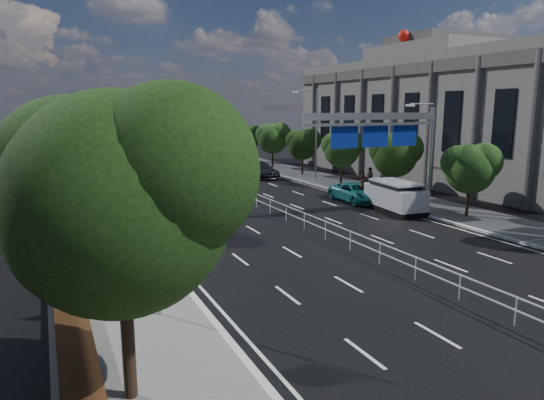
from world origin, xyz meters
TOP-DOWN VIEW (x-y plane):
  - ground at (0.00, 0.00)m, footprint 160.00×160.00m
  - sidewalk_near at (-11.50, 0.00)m, footprint 5.00×140.00m
  - kerb_near at (-9.00, 0.00)m, footprint 0.25×140.00m
  - kerb_far at (9.00, 0.00)m, footprint 0.25×140.00m
  - median_fence at (0.00, 22.50)m, footprint 0.05×85.00m
  - hedge_near at (-13.30, 5.00)m, footprint 1.00×36.00m
  - toilet_sign at (-10.95, 0.00)m, footprint 1.62×0.18m
  - overhead_gantry at (6.74, 10.05)m, footprint 10.24×0.38m
  - streetlight_far at (10.50, 26.00)m, footprint 2.78×2.40m
  - civic_hall at (23.72, 22.00)m, footprint 14.40×36.00m
  - near_tree_big at (-12.13, -4.53)m, footprint 5.72×5.33m
  - near_tree_back at (-11.94, 17.97)m, footprint 4.84×4.51m
  - far_tree_c at (11.24, 6.98)m, footprint 3.52×3.28m
  - far_tree_d at (11.25, 14.48)m, footprint 3.85×3.59m
  - far_tree_e at (11.25, 21.98)m, footprint 3.63×3.38m
  - far_tree_f at (11.24, 29.48)m, footprint 3.52×3.28m
  - far_tree_g at (11.25, 36.98)m, footprint 3.96×3.69m
  - far_tree_h at (11.24, 44.48)m, footprint 3.41×3.18m
  - white_minivan at (-5.45, 16.56)m, footprint 2.22×4.55m
  - red_bus at (-4.45, 41.84)m, footprint 3.55×10.03m
  - near_car_silver at (-1.00, 30.66)m, footprint 2.13×4.96m
  - near_car_dark at (-5.57, 51.00)m, footprint 2.05×4.85m
  - silver_minivan at (8.24, 10.66)m, footprint 2.73×5.30m
  - parked_car_teal at (7.82, 14.68)m, footprint 2.54×5.23m
  - parked_car_dark at (6.50, 30.00)m, footprint 2.53×5.76m
  - pedestrian_a at (10.85, 18.17)m, footprint 0.69×0.60m
  - pedestrian_b at (13.15, 20.24)m, footprint 1.01×1.01m

SIDE VIEW (x-z plane):
  - ground at x=0.00m, z-range 0.00..0.00m
  - sidewalk_near at x=-11.50m, z-range 0.00..0.14m
  - kerb_near at x=-9.00m, z-range -0.01..0.15m
  - kerb_far at x=9.00m, z-range -0.01..0.15m
  - hedge_near at x=-13.30m, z-range 0.14..0.58m
  - median_fence at x=0.00m, z-range 0.01..1.04m
  - parked_car_teal at x=7.82m, z-range 0.00..1.43m
  - near_car_dark at x=-5.57m, z-range 0.00..1.56m
  - parked_car_dark at x=6.50m, z-range 0.00..1.65m
  - near_car_silver at x=-1.00m, z-range 0.00..1.67m
  - pedestrian_a at x=10.85m, z-range 0.14..1.73m
  - white_minivan at x=-5.45m, z-range -0.02..1.90m
  - pedestrian_b at x=13.15m, z-range 0.14..1.79m
  - silver_minivan at x=8.24m, z-range -0.02..2.09m
  - red_bus at x=-4.45m, z-range 0.06..2.99m
  - toilet_sign at x=-10.95m, z-range 0.77..5.11m
  - far_tree_h at x=11.24m, z-range 0.97..5.88m
  - far_tree_c at x=11.24m, z-range 0.95..5.90m
  - far_tree_f at x=11.24m, z-range 0.98..6.00m
  - far_tree_e at x=11.25m, z-range 0.99..6.12m
  - far_tree_d at x=11.25m, z-range 1.02..6.36m
  - far_tree_g at x=11.25m, z-range 1.03..6.48m
  - near_tree_back at x=-11.94m, z-range 1.27..7.96m
  - streetlight_far at x=10.50m, z-range 0.71..9.71m
  - near_tree_big at x=-12.13m, z-range 1.42..9.13m
  - overhead_gantry at x=6.74m, z-range 1.88..9.33m
  - civic_hall at x=23.72m, z-range -0.91..13.44m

